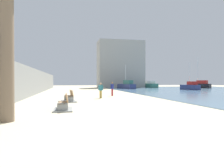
{
  "coord_description": "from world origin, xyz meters",
  "views": [
    {
      "loc": [
        -2.96,
        -8.6,
        1.73
      ],
      "look_at": [
        1.77,
        14.31,
        1.41
      ],
      "focal_mm": 33.58,
      "sensor_mm": 36.0,
      "label": 1
    }
  ],
  "objects": [
    {
      "name": "bench_near",
      "position": [
        -3.28,
        4.19,
        0.23
      ],
      "size": [
        1.1,
        2.1,
        0.98
      ],
      "color": "gray",
      "rests_on": "ground"
    },
    {
      "name": "boat_nearest",
      "position": [
        28.35,
        37.17,
        0.79
      ],
      "size": [
        4.36,
        5.4,
        7.59
      ],
      "color": "black",
      "rests_on": "water_bay"
    },
    {
      "name": "boat_far_right",
      "position": [
        17.7,
        43.69,
        0.72
      ],
      "size": [
        2.64,
        7.67,
        1.77
      ],
      "color": "#337060",
      "rests_on": "water_bay"
    },
    {
      "name": "person_walking",
      "position": [
        0.19,
        12.29,
        0.91
      ],
      "size": [
        0.47,
        0.32,
        1.58
      ],
      "color": "gold",
      "rests_on": "ground"
    },
    {
      "name": "palm_tree",
      "position": [
        -5.56,
        1.04,
        4.92
      ],
      "size": [
        2.71,
        2.65,
        7.23
      ],
      "color": "#7A6651",
      "rests_on": "ground"
    },
    {
      "name": "person_standing",
      "position": [
        2.01,
        15.31,
        0.95
      ],
      "size": [
        0.44,
        0.35,
        1.64
      ],
      "color": "#B22D33",
      "rests_on": "ground"
    },
    {
      "name": "ground_plane",
      "position": [
        0.0,
        18.0,
        0.0
      ],
      "size": [
        120.0,
        120.0,
        0.0
      ],
      "primitive_type": "plane",
      "color": "beige"
    },
    {
      "name": "bench_far",
      "position": [
        -2.95,
        9.43,
        0.23
      ],
      "size": [
        1.33,
        2.21,
        0.98
      ],
      "color": "gray",
      "rests_on": "ground"
    },
    {
      "name": "seawall",
      "position": [
        -7.5,
        18.0,
        1.64
      ],
      "size": [
        0.8,
        64.0,
        3.29
      ],
      "primitive_type": "cube",
      "color": "gray",
      "rests_on": "ground"
    },
    {
      "name": "boat_distant",
      "position": [
        20.24,
        28.25,
        0.69
      ],
      "size": [
        1.85,
        4.54,
        5.49
      ],
      "color": "navy",
      "rests_on": "water_bay"
    },
    {
      "name": "boat_far_left",
      "position": [
        9.83,
        37.02,
        0.77
      ],
      "size": [
        2.67,
        6.89,
        5.41
      ],
      "color": "navy",
      "rests_on": "water_bay"
    },
    {
      "name": "harbor_building",
      "position": [
        10.6,
        46.0,
        6.18
      ],
      "size": [
        12.0,
        6.0,
        12.36
      ],
      "primitive_type": "cube",
      "color": "#9E9E99",
      "rests_on": "ground"
    }
  ]
}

